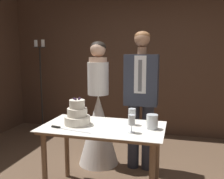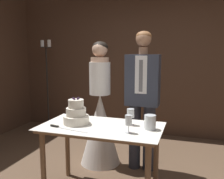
{
  "view_description": "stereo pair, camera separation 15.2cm",
  "coord_description": "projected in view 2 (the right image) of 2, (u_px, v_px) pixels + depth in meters",
  "views": [
    {
      "loc": [
        0.53,
        -2.29,
        1.51
      ],
      "look_at": [
        -0.2,
        0.46,
        1.09
      ],
      "focal_mm": 40.0,
      "sensor_mm": 36.0,
      "label": 1
    },
    {
      "loc": [
        0.68,
        -2.25,
        1.51
      ],
      "look_at": [
        -0.2,
        0.46,
        1.09
      ],
      "focal_mm": 40.0,
      "sensor_mm": 36.0,
      "label": 2
    }
  ],
  "objects": [
    {
      "name": "bride",
      "position": [
        100.0,
        120.0,
        3.38
      ],
      "size": [
        0.54,
        0.54,
        1.66
      ],
      "color": "white",
      "rests_on": "ground_plane"
    },
    {
      "name": "wine_glass_middle",
      "position": [
        131.0,
        114.0,
        2.6
      ],
      "size": [
        0.08,
        0.08,
        0.17
      ],
      "color": "silver",
      "rests_on": "cake_table"
    },
    {
      "name": "cake_knife",
      "position": [
        61.0,
        127.0,
        2.5
      ],
      "size": [
        0.45,
        0.11,
        0.02
      ],
      "rotation": [
        0.0,
        0.0,
        -0.19
      ],
      "color": "silver",
      "rests_on": "cake_table"
    },
    {
      "name": "wall_back",
      "position": [
        154.0,
        62.0,
        4.55
      ],
      "size": [
        5.6,
        0.12,
        2.68
      ],
      "primitive_type": "cube",
      "color": "#513828",
      "rests_on": "ground_plane"
    },
    {
      "name": "hurricane_candle",
      "position": [
        150.0,
        123.0,
        2.46
      ],
      "size": [
        0.12,
        0.12,
        0.14
      ],
      "color": "silver",
      "rests_on": "cake_table"
    },
    {
      "name": "cake_table",
      "position": [
        101.0,
        135.0,
        2.6
      ],
      "size": [
        1.26,
        0.7,
        0.76
      ],
      "color": "#8E6B4C",
      "rests_on": "ground_plane"
    },
    {
      "name": "candle_stand",
      "position": [
        48.0,
        89.0,
        4.81
      ],
      "size": [
        0.28,
        0.28,
        1.75
      ],
      "color": "black",
      "rests_on": "ground_plane"
    },
    {
      "name": "groom",
      "position": [
        143.0,
        95.0,
        3.15
      ],
      "size": [
        0.41,
        0.25,
        1.77
      ],
      "color": "#333847",
      "rests_on": "ground_plane"
    },
    {
      "name": "tiered_cake",
      "position": [
        76.0,
        114.0,
        2.65
      ],
      "size": [
        0.27,
        0.27,
        0.29
      ],
      "color": "silver",
      "rests_on": "cake_table"
    },
    {
      "name": "wine_glass_near",
      "position": [
        129.0,
        121.0,
        2.34
      ],
      "size": [
        0.07,
        0.07,
        0.17
      ],
      "color": "silver",
      "rests_on": "cake_table"
    }
  ]
}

